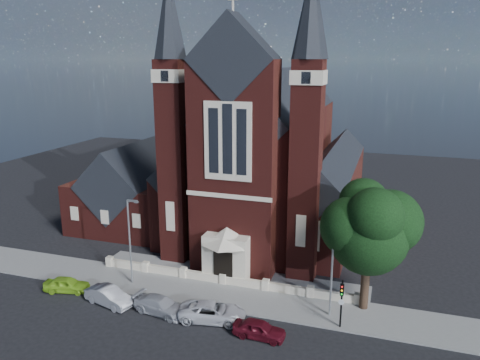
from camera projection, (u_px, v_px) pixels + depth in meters
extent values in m
plane|color=black|center=(250.00, 249.00, 50.69)|extent=(120.00, 120.00, 0.00)
cube|color=gray|center=(216.00, 294.00, 41.03)|extent=(60.00, 5.00, 0.12)
cube|color=gray|center=(231.00, 275.00, 44.71)|extent=(26.00, 3.00, 0.14)
cube|color=beige|center=(223.00, 284.00, 42.87)|extent=(24.00, 0.40, 0.90)
cube|color=#511A15|center=(274.00, 167.00, 58.13)|extent=(10.00, 30.00, 14.00)
cube|color=black|center=(275.00, 111.00, 56.38)|extent=(10.00, 30.20, 10.00)
cube|color=#511A15|center=(215.00, 187.00, 60.23)|extent=(5.00, 26.00, 8.00)
cube|color=#511A15|center=(333.00, 198.00, 55.70)|extent=(5.00, 26.00, 8.00)
cube|color=black|center=(215.00, 157.00, 59.23)|extent=(5.01, 26.20, 5.01)
cube|color=black|center=(334.00, 165.00, 54.70)|extent=(5.01, 26.20, 5.01)
cube|color=#511A15|center=(234.00, 171.00, 43.12)|extent=(8.00, 3.00, 20.00)
cube|color=black|center=(233.00, 59.00, 40.62)|extent=(8.00, 3.20, 8.00)
cube|color=beige|center=(228.00, 142.00, 40.95)|extent=(4.40, 0.15, 7.00)
cube|color=black|center=(227.00, 139.00, 40.83)|extent=(0.90, 0.08, 6.20)
cube|color=beige|center=(227.00, 258.00, 43.24)|extent=(4.20, 2.00, 4.40)
cube|color=black|center=(223.00, 268.00, 42.42)|extent=(1.80, 0.12, 3.20)
cone|color=beige|center=(227.00, 235.00, 42.69)|extent=(4.60, 4.60, 1.60)
cube|color=beige|center=(233.00, 3.00, 39.47)|extent=(0.15, 0.15, 1.60)
cube|color=#511A15|center=(175.00, 164.00, 46.01)|extent=(2.60, 2.60, 20.00)
cube|color=beige|center=(171.00, 76.00, 43.88)|extent=(2.80, 2.80, 1.20)
cone|color=black|center=(169.00, 14.00, 42.51)|extent=(3.20, 3.20, 8.00)
cube|color=#511A15|center=(305.00, 174.00, 42.08)|extent=(2.60, 2.60, 20.00)
cube|color=beige|center=(309.00, 77.00, 39.96)|extent=(2.80, 2.80, 1.20)
cone|color=black|center=(311.00, 9.00, 38.58)|extent=(3.20, 3.20, 8.00)
cube|color=#511A15|center=(133.00, 202.00, 57.53)|extent=(12.00, 12.00, 6.00)
cube|color=black|center=(132.00, 178.00, 56.78)|extent=(8.49, 12.20, 8.49)
cylinder|color=black|center=(365.00, 281.00, 38.01)|extent=(0.70, 0.70, 5.00)
sphere|color=black|center=(369.00, 235.00, 37.01)|extent=(6.40, 6.40, 6.40)
sphere|color=black|center=(375.00, 216.00, 35.28)|extent=(4.40, 4.40, 4.40)
cylinder|color=gray|center=(130.00, 243.00, 41.98)|extent=(0.16, 0.16, 8.00)
cube|color=gray|center=(132.00, 201.00, 40.83)|extent=(1.00, 0.15, 0.18)
cube|color=gray|center=(136.00, 202.00, 40.73)|extent=(0.35, 0.22, 0.12)
cylinder|color=gray|center=(332.00, 270.00, 36.55)|extent=(0.16, 0.16, 8.00)
cube|color=gray|center=(341.00, 223.00, 35.40)|extent=(1.00, 0.15, 0.18)
cube|color=gray|center=(346.00, 224.00, 35.29)|extent=(0.35, 0.22, 0.12)
cylinder|color=black|center=(341.00, 304.00, 35.37)|extent=(0.14, 0.14, 4.00)
cube|color=black|center=(342.00, 290.00, 34.90)|extent=(0.28, 0.22, 0.90)
sphere|color=red|center=(342.00, 287.00, 34.71)|extent=(0.14, 0.14, 0.14)
sphere|color=#CC8C0C|center=(342.00, 291.00, 34.78)|extent=(0.14, 0.14, 0.14)
sphere|color=#0C9919|center=(342.00, 294.00, 34.86)|extent=(0.14, 0.14, 0.14)
imported|color=#90CA28|center=(67.00, 284.00, 41.35)|extent=(4.21, 2.47, 1.34)
imported|color=#9A9BA1|center=(109.00, 296.00, 39.16)|extent=(4.75, 2.62, 1.48)
imported|color=#AEAFB6|center=(161.00, 305.00, 37.80)|extent=(4.98, 2.67, 1.37)
imported|color=silver|center=(212.00, 312.00, 36.76)|extent=(5.64, 3.37, 1.47)
imported|color=#5C0F1C|center=(259.00, 329.00, 34.50)|extent=(4.01, 1.73, 1.35)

